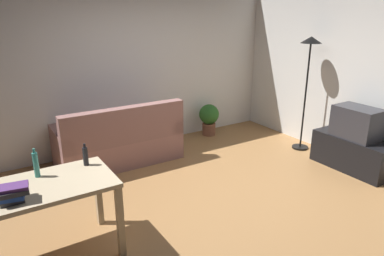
% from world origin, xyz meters
% --- Properties ---
extents(ground_plane, '(5.20, 4.40, 0.02)m').
position_xyz_m(ground_plane, '(0.00, 0.00, -0.01)').
color(ground_plane, '#9E7042').
extents(wall_rear, '(5.20, 0.10, 2.70)m').
position_xyz_m(wall_rear, '(0.00, 2.20, 1.35)').
color(wall_rear, white).
rests_on(wall_rear, ground_plane).
extents(wall_right, '(0.10, 4.40, 2.70)m').
position_xyz_m(wall_right, '(2.60, 0.00, 1.35)').
color(wall_right, silver).
rests_on(wall_right, ground_plane).
extents(couch, '(1.78, 0.84, 0.92)m').
position_xyz_m(couch, '(-0.49, 1.59, 0.31)').
color(couch, '#996B66').
rests_on(couch, ground_plane).
extents(tv_stand, '(0.44, 1.10, 0.48)m').
position_xyz_m(tv_stand, '(2.25, -0.39, 0.24)').
color(tv_stand, black).
rests_on(tv_stand, ground_plane).
extents(tv, '(0.41, 0.60, 0.44)m').
position_xyz_m(tv, '(2.25, -0.39, 0.70)').
color(tv, '#2D2D33').
rests_on(tv, tv_stand).
extents(torchiere_lamp, '(0.32, 0.32, 1.81)m').
position_xyz_m(torchiere_lamp, '(2.25, 0.54, 1.41)').
color(torchiere_lamp, black).
rests_on(torchiere_lamp, ground_plane).
extents(desk, '(1.20, 0.71, 0.76)m').
position_xyz_m(desk, '(-1.82, -0.14, 0.65)').
color(desk, '#C6B28E').
rests_on(desk, ground_plane).
extents(potted_plant, '(0.36, 0.36, 0.57)m').
position_xyz_m(potted_plant, '(1.34, 1.90, 0.33)').
color(potted_plant, brown).
rests_on(potted_plant, ground_plane).
extents(bottle_tall, '(0.05, 0.05, 0.27)m').
position_xyz_m(bottle_tall, '(-1.83, 0.05, 0.88)').
color(bottle_tall, teal).
rests_on(bottle_tall, desk).
extents(bottle_dark, '(0.05, 0.05, 0.22)m').
position_xyz_m(bottle_dark, '(-1.39, 0.07, 0.86)').
color(bottle_dark, black).
rests_on(bottle_dark, desk).
extents(book_stack, '(0.24, 0.20, 0.14)m').
position_xyz_m(book_stack, '(-2.07, -0.32, 0.84)').
color(book_stack, '#333338').
rests_on(book_stack, desk).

